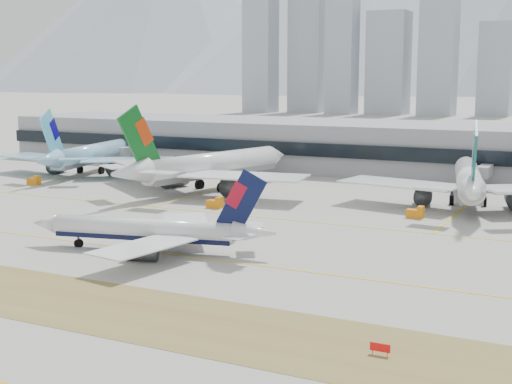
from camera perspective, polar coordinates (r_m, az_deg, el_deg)
The scene contains 11 objects.
ground at distance 119.82m, azimuth -2.05°, elevation -4.92°, with size 3000.00×3000.00×0.00m, color gray.
taxiing_airliner at distance 121.38m, azimuth -8.32°, elevation -3.10°, with size 43.57×37.33×14.77m.
widebody_korean at distance 222.54m, azimuth -13.26°, elevation 2.85°, with size 57.73×57.34×21.01m.
widebody_eva at distance 184.57m, azimuth -3.91°, elevation 2.00°, with size 63.51×63.27×23.26m.
widebody_cathay at distance 169.08m, azimuth 16.67°, elevation 0.79°, with size 58.17×57.78×21.17m.
terminal at distance 224.95m, azimuth 12.06°, elevation 3.45°, with size 280.00×43.10×15.00m.
hold_sign_right at distance 78.21m, azimuth 9.90°, elevation -12.17°, with size 2.20×0.15×1.35m.
gse_a at distance 204.14m, azimuth -17.32°, elevation 0.84°, with size 3.55×2.00×2.60m.
gse_c at distance 152.71m, azimuth 12.67°, elevation -1.66°, with size 3.55×2.00×2.60m.
gse_b at distance 160.58m, azimuth -3.27°, elevation -0.92°, with size 3.55×2.00×2.60m.
city_skyline at distance 579.09m, azimuth 10.36°, elevation 11.07°, with size 342.00×49.80×140.00m.
Camera 1 is at (55.58, -102.06, 29.15)m, focal length 50.00 mm.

